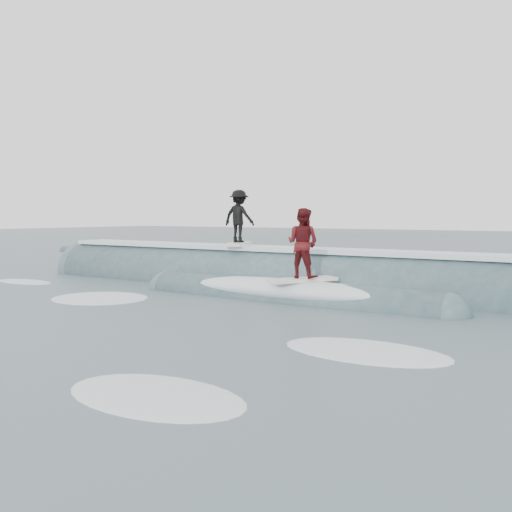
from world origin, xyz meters
The scene contains 6 objects.
ground centered at (0.00, 0.00, 0.00)m, with size 160.00×160.00×0.00m, color #374750.
breaking_wave centered at (0.23, 5.61, 0.04)m, with size 20.88×4.06×2.57m.
surfer_black centered at (-1.37, 5.89, 2.28)m, with size 1.27×2.06×1.89m.
surfer_red centered at (2.36, 3.69, 1.54)m, with size 1.44×2.02×2.02m.
whitewater centered at (0.42, -0.62, 0.00)m, with size 16.73×8.47×0.10m.
far_swells centered at (-1.36, 17.65, 0.00)m, with size 39.95×8.65×0.80m.
Camera 1 is at (10.01, -9.95, 2.40)m, focal length 40.00 mm.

